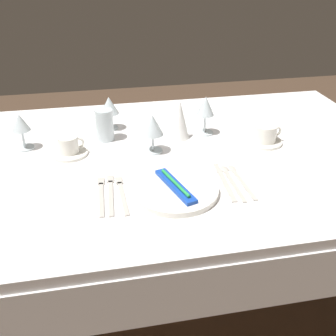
% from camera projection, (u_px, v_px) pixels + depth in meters
% --- Properties ---
extents(ground_plane, '(6.00, 6.00, 0.00)m').
position_uv_depth(ground_plane, '(166.00, 296.00, 1.81)').
color(ground_plane, '#4C3828').
extents(dining_table, '(1.80, 1.11, 0.74)m').
position_uv_depth(dining_table, '(166.00, 173.00, 1.48)').
color(dining_table, white).
rests_on(dining_table, ground).
extents(dinner_plate, '(0.27, 0.27, 0.02)m').
position_uv_depth(dinner_plate, '(175.00, 190.00, 1.22)').
color(dinner_plate, white).
rests_on(dinner_plate, dining_table).
extents(toothbrush_package, '(0.09, 0.21, 0.02)m').
position_uv_depth(toothbrush_package, '(175.00, 186.00, 1.21)').
color(toothbrush_package, blue).
rests_on(toothbrush_package, dinner_plate).
extents(fork_outer, '(0.03, 0.21, 0.00)m').
position_uv_depth(fork_outer, '(122.00, 193.00, 1.21)').
color(fork_outer, beige).
rests_on(fork_outer, dining_table).
extents(fork_inner, '(0.03, 0.22, 0.00)m').
position_uv_depth(fork_inner, '(111.00, 193.00, 1.21)').
color(fork_inner, beige).
rests_on(fork_inner, dining_table).
extents(fork_salad, '(0.02, 0.21, 0.00)m').
position_uv_depth(fork_salad, '(101.00, 194.00, 1.21)').
color(fork_salad, beige).
rests_on(fork_salad, dining_table).
extents(dinner_knife, '(0.03, 0.23, 0.00)m').
position_uv_depth(dinner_knife, '(225.00, 182.00, 1.27)').
color(dinner_knife, beige).
rests_on(dinner_knife, dining_table).
extents(spoon_soup, '(0.03, 0.22, 0.01)m').
position_uv_depth(spoon_soup, '(230.00, 179.00, 1.29)').
color(spoon_soup, beige).
rests_on(spoon_soup, dining_table).
extents(spoon_dessert, '(0.03, 0.22, 0.01)m').
position_uv_depth(spoon_dessert, '(239.00, 178.00, 1.29)').
color(spoon_dessert, beige).
rests_on(spoon_dessert, dining_table).
extents(saucer_left, '(0.14, 0.14, 0.01)m').
position_uv_depth(saucer_left, '(264.00, 142.00, 1.52)').
color(saucer_left, white).
rests_on(saucer_left, dining_table).
extents(coffee_cup_left, '(0.11, 0.09, 0.06)m').
position_uv_depth(coffee_cup_left, '(265.00, 133.00, 1.50)').
color(coffee_cup_left, white).
rests_on(coffee_cup_left, saucer_left).
extents(saucer_right, '(0.13, 0.13, 0.01)m').
position_uv_depth(saucer_right, '(70.00, 153.00, 1.44)').
color(saucer_right, white).
rests_on(saucer_right, dining_table).
extents(coffee_cup_right, '(0.09, 0.07, 0.06)m').
position_uv_depth(coffee_cup_right, '(69.00, 144.00, 1.42)').
color(coffee_cup_right, white).
rests_on(coffee_cup_right, saucer_right).
extents(wine_glass_centre, '(0.08, 0.08, 0.15)m').
position_uv_depth(wine_glass_centre, '(152.00, 126.00, 1.41)').
color(wine_glass_centre, silver).
rests_on(wine_glass_centre, dining_table).
extents(wine_glass_left, '(0.07, 0.07, 0.14)m').
position_uv_depth(wine_glass_left, '(21.00, 125.00, 1.43)').
color(wine_glass_left, silver).
rests_on(wine_glass_left, dining_table).
extents(wine_glass_right, '(0.08, 0.08, 0.14)m').
position_uv_depth(wine_glass_right, '(109.00, 107.00, 1.59)').
color(wine_glass_right, silver).
rests_on(wine_glass_right, dining_table).
extents(wine_glass_far, '(0.07, 0.07, 0.16)m').
position_uv_depth(wine_glass_far, '(206.00, 108.00, 1.54)').
color(wine_glass_far, silver).
rests_on(wine_glass_far, dining_table).
extents(drink_tumbler, '(0.07, 0.07, 0.12)m').
position_uv_depth(drink_tumbler, '(105.00, 125.00, 1.52)').
color(drink_tumbler, silver).
rests_on(drink_tumbler, dining_table).
extents(napkin_folded, '(0.08, 0.08, 0.15)m').
position_uv_depth(napkin_folded, '(180.00, 120.00, 1.52)').
color(napkin_folded, white).
rests_on(napkin_folded, dining_table).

